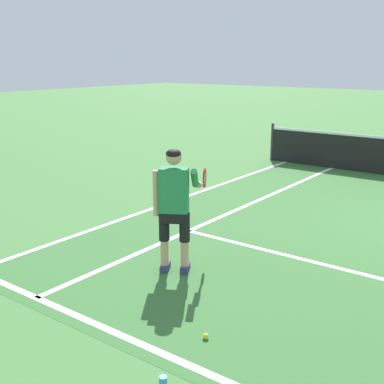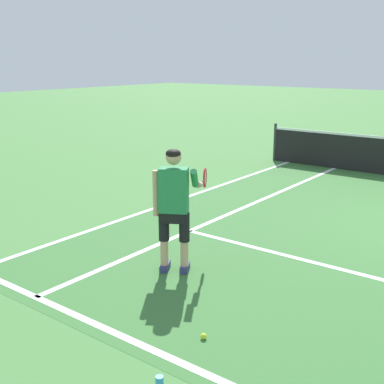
# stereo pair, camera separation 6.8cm
# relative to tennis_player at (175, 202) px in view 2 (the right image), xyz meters

# --- Properties ---
(line_singles_left) EXTENTS (0.10, 9.50, 0.01)m
(line_singles_left) POSITION_rel_tennis_player_xyz_m (-0.85, 3.07, -0.99)
(line_singles_left) COLOR white
(line_singles_left) RESTS_ON ground
(line_doubles_left) EXTENTS (0.10, 9.50, 0.01)m
(line_doubles_left) POSITION_rel_tennis_player_xyz_m (-2.22, 3.07, -0.99)
(line_doubles_left) COLOR white
(line_doubles_left) RESTS_ON ground
(tennis_player) EXTENTS (0.55, 1.23, 1.71)m
(tennis_player) POSITION_rel_tennis_player_xyz_m (0.00, 0.00, 0.00)
(tennis_player) COLOR navy
(tennis_player) RESTS_ON ground
(tennis_ball_near_feet) EXTENTS (0.07, 0.07, 0.07)m
(tennis_ball_near_feet) POSITION_rel_tennis_player_xyz_m (1.36, -1.20, -0.96)
(tennis_ball_near_feet) COLOR #CCE02D
(tennis_ball_near_feet) RESTS_ON ground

